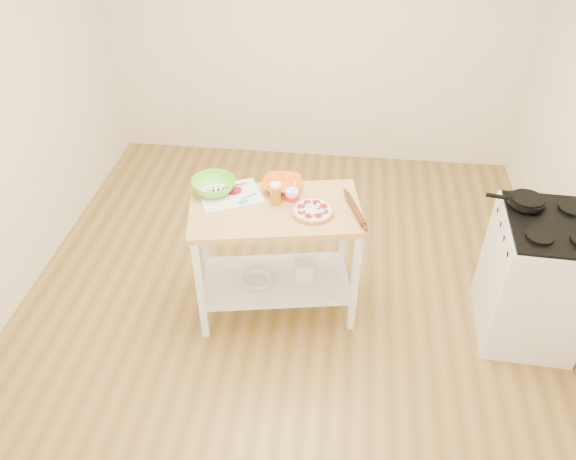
# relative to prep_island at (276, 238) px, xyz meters

# --- Properties ---
(room_shell) EXTENTS (4.04, 4.54, 2.74)m
(room_shell) POSITION_rel_prep_island_xyz_m (0.07, -0.01, 0.70)
(room_shell) COLOR #A0773B
(room_shell) RESTS_ON ground
(prep_island) EXTENTS (1.22, 0.81, 0.90)m
(prep_island) POSITION_rel_prep_island_xyz_m (0.00, 0.00, 0.00)
(prep_island) COLOR tan
(prep_island) RESTS_ON ground
(gas_stove) EXTENTS (0.62, 0.72, 1.11)m
(gas_stove) POSITION_rel_prep_island_xyz_m (1.77, -0.01, -0.17)
(gas_stove) COLOR white
(gas_stove) RESTS_ON ground
(skillet) EXTENTS (0.37, 0.23, 0.03)m
(skillet) POSITION_rel_prep_island_xyz_m (1.61, 0.16, 0.33)
(skillet) COLOR black
(skillet) RESTS_ON gas_stove
(pizza) EXTENTS (0.28, 0.28, 0.04)m
(pizza) POSITION_rel_prep_island_xyz_m (0.25, -0.03, 0.27)
(pizza) COLOR tan
(pizza) RESTS_ON prep_island
(cutting_board) EXTENTS (0.49, 0.44, 0.04)m
(cutting_board) POSITION_rel_prep_island_xyz_m (-0.32, 0.10, 0.26)
(cutting_board) COLOR white
(cutting_board) RESTS_ON prep_island
(spatula) EXTENTS (0.11, 0.14, 0.01)m
(spatula) POSITION_rel_prep_island_xyz_m (-0.20, 0.06, 0.27)
(spatula) COLOR #3CBE9E
(spatula) RESTS_ON cutting_board
(knife) EXTENTS (0.24, 0.16, 0.01)m
(knife) POSITION_rel_prep_island_xyz_m (-0.38, 0.15, 0.27)
(knife) COLOR silver
(knife) RESTS_ON cutting_board
(orange_bowl) EXTENTS (0.27, 0.27, 0.07)m
(orange_bowl) POSITION_rel_prep_island_xyz_m (0.02, 0.22, 0.29)
(orange_bowl) COLOR #FF650B
(orange_bowl) RESTS_ON prep_island
(green_bowl) EXTENTS (0.38, 0.38, 0.09)m
(green_bowl) POSITION_rel_prep_island_xyz_m (-0.44, 0.14, 0.30)
(green_bowl) COLOR #6EDF31
(green_bowl) RESTS_ON prep_island
(beer_pint) EXTENTS (0.07, 0.07, 0.15)m
(beer_pint) POSITION_rel_prep_island_xyz_m (-0.00, 0.05, 0.33)
(beer_pint) COLOR #C07712
(beer_pint) RESTS_ON prep_island
(yogurt_tub) EXTENTS (0.09, 0.09, 0.19)m
(yogurt_tub) POSITION_rel_prep_island_xyz_m (0.11, 0.06, 0.31)
(yogurt_tub) COLOR white
(yogurt_tub) RESTS_ON prep_island
(rolling_pin) EXTENTS (0.15, 0.34, 0.04)m
(rolling_pin) POSITION_rel_prep_island_xyz_m (0.52, 0.02, 0.27)
(rolling_pin) COLOR #5A2D14
(rolling_pin) RESTS_ON prep_island
(shelf_glass_bowl) EXTENTS (0.24, 0.24, 0.07)m
(shelf_glass_bowl) POSITION_rel_prep_island_xyz_m (-0.12, -0.06, -0.35)
(shelf_glass_bowl) COLOR silver
(shelf_glass_bowl) RESTS_ON prep_island
(shelf_bin) EXTENTS (0.15, 0.15, 0.13)m
(shelf_bin) POSITION_rel_prep_island_xyz_m (0.19, 0.06, -0.32)
(shelf_bin) COLOR white
(shelf_bin) RESTS_ON prep_island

